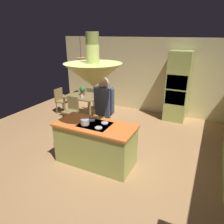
# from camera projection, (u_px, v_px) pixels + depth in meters

# --- Properties ---
(ground) EXTENTS (8.16, 8.16, 0.00)m
(ground) POSITION_uv_depth(u_px,v_px,m) (101.00, 157.00, 4.80)
(ground) COLOR #AD7F51
(wall_back) EXTENTS (6.80, 0.10, 2.55)m
(wall_back) POSITION_uv_depth(u_px,v_px,m) (148.00, 76.00, 7.23)
(wall_back) COLOR beige
(wall_back) RESTS_ON ground
(kitchen_island) EXTENTS (1.71, 0.81, 0.94)m
(kitchen_island) POSITION_uv_depth(u_px,v_px,m) (96.00, 144.00, 4.46)
(kitchen_island) COLOR #A8B259
(kitchen_island) RESTS_ON ground
(oven_tower) EXTENTS (0.66, 0.62, 2.19)m
(oven_tower) POSITION_uv_depth(u_px,v_px,m) (178.00, 87.00, 6.50)
(oven_tower) COLOR #A8B259
(oven_tower) RESTS_ON ground
(dining_table) EXTENTS (1.10, 0.86, 0.76)m
(dining_table) POSITION_uv_depth(u_px,v_px,m) (83.00, 98.00, 6.85)
(dining_table) COLOR olive
(dining_table) RESTS_ON ground
(person_at_island) EXTENTS (0.53, 0.23, 1.76)m
(person_at_island) POSITION_uv_depth(u_px,v_px,m) (104.00, 109.00, 4.89)
(person_at_island) COLOR tan
(person_at_island) RESTS_ON ground
(range_hood) EXTENTS (1.10, 1.10, 1.00)m
(range_hood) POSITION_uv_depth(u_px,v_px,m) (93.00, 74.00, 3.92)
(range_hood) COLOR #A8B259
(pendant_light_over_table) EXTENTS (0.32, 0.32, 0.82)m
(pendant_light_over_table) POSITION_uv_depth(u_px,v_px,m) (81.00, 61.00, 6.41)
(pendant_light_over_table) COLOR #E0B266
(chair_facing_island) EXTENTS (0.40, 0.40, 0.87)m
(chair_facing_island) POSITION_uv_depth(u_px,v_px,m) (71.00, 109.00, 6.36)
(chair_facing_island) COLOR olive
(chair_facing_island) RESTS_ON ground
(chair_by_back_wall) EXTENTS (0.40, 0.40, 0.87)m
(chair_by_back_wall) POSITION_uv_depth(u_px,v_px,m) (93.00, 98.00, 7.45)
(chair_by_back_wall) COLOR olive
(chair_by_back_wall) RESTS_ON ground
(chair_at_corner) EXTENTS (0.40, 0.40, 0.87)m
(chair_at_corner) POSITION_uv_depth(u_px,v_px,m) (61.00, 99.00, 7.28)
(chair_at_corner) COLOR olive
(chair_at_corner) RESTS_ON ground
(potted_plant_on_table) EXTENTS (0.20, 0.20, 0.30)m
(potted_plant_on_table) POSITION_uv_depth(u_px,v_px,m) (83.00, 90.00, 6.78)
(potted_plant_on_table) COLOR #99382D
(potted_plant_on_table) RESTS_ON dining_table
(cup_on_table) EXTENTS (0.07, 0.07, 0.09)m
(cup_on_table) POSITION_uv_depth(u_px,v_px,m) (82.00, 96.00, 6.57)
(cup_on_table) COLOR white
(cup_on_table) RESTS_ON dining_table
(cooking_pot_on_cooktop) EXTENTS (0.18, 0.18, 0.12)m
(cooking_pot_on_cooktop) POSITION_uv_depth(u_px,v_px,m) (85.00, 122.00, 4.23)
(cooking_pot_on_cooktop) COLOR #B2B2B7
(cooking_pot_on_cooktop) RESTS_ON kitchen_island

